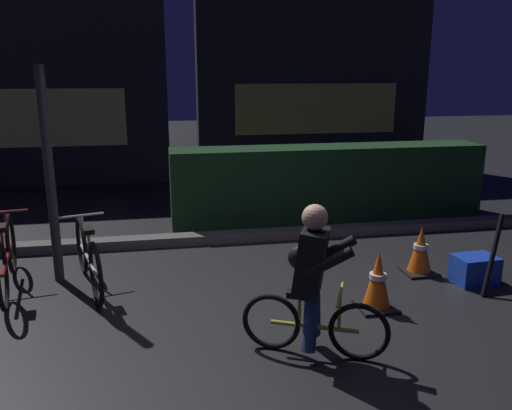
% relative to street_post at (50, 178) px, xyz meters
% --- Properties ---
extents(ground_plane, '(40.00, 40.00, 0.00)m').
position_rel_street_post_xyz_m(ground_plane, '(1.87, -1.20, -1.14)').
color(ground_plane, black).
extents(sidewalk_curb, '(12.00, 0.24, 0.12)m').
position_rel_street_post_xyz_m(sidewalk_curb, '(1.87, 1.00, -1.08)').
color(sidewalk_curb, '#56544F').
rests_on(sidewalk_curb, ground).
extents(hedge_row, '(4.80, 0.70, 1.11)m').
position_rel_street_post_xyz_m(hedge_row, '(3.67, 1.90, -0.59)').
color(hedge_row, '#19381C').
rests_on(hedge_row, ground).
extents(storefront_left, '(5.47, 0.54, 3.84)m').
position_rel_street_post_xyz_m(storefront_left, '(-1.38, 5.30, 0.77)').
color(storefront_left, '#262328').
rests_on(storefront_left, ground).
extents(storefront_right, '(5.28, 0.54, 4.69)m').
position_rel_street_post_xyz_m(storefront_right, '(4.64, 6.00, 1.19)').
color(storefront_right, '#262328').
rests_on(storefront_right, ground).
extents(street_post, '(0.10, 0.10, 2.28)m').
position_rel_street_post_xyz_m(street_post, '(0.00, 0.00, 0.00)').
color(street_post, '#2D2D33').
rests_on(street_post, ground).
extents(parked_bike_left_mid, '(0.46, 1.68, 0.78)m').
position_rel_street_post_xyz_m(parked_bike_left_mid, '(-0.47, -0.17, -0.79)').
color(parked_bike_left_mid, black).
rests_on(parked_bike_left_mid, ground).
extents(parked_bike_center_left, '(0.52, 1.55, 0.73)m').
position_rel_street_post_xyz_m(parked_bike_center_left, '(0.35, -0.27, -0.81)').
color(parked_bike_center_left, black).
rests_on(parked_bike_center_left, ground).
extents(traffic_cone_near, '(0.36, 0.36, 0.58)m').
position_rel_street_post_xyz_m(traffic_cone_near, '(3.12, -1.30, -0.86)').
color(traffic_cone_near, black).
rests_on(traffic_cone_near, ground).
extents(traffic_cone_far, '(0.36, 0.36, 0.55)m').
position_rel_street_post_xyz_m(traffic_cone_far, '(3.96, -0.53, -0.88)').
color(traffic_cone_far, black).
rests_on(traffic_cone_far, ground).
extents(blue_crate, '(0.46, 0.34, 0.30)m').
position_rel_street_post_xyz_m(blue_crate, '(4.41, -0.90, -0.99)').
color(blue_crate, '#193DB7').
rests_on(blue_crate, ground).
extents(cyclist, '(1.10, 0.66, 1.25)m').
position_rel_street_post_xyz_m(cyclist, '(2.27, -1.97, -0.51)').
color(cyclist, black).
rests_on(cyclist, ground).
extents(closed_umbrella, '(0.33, 0.27, 0.80)m').
position_rel_street_post_xyz_m(closed_umbrella, '(4.42, -1.15, -0.74)').
color(closed_umbrella, black).
rests_on(closed_umbrella, ground).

